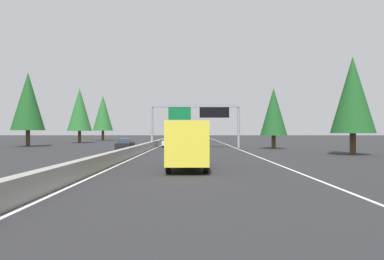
{
  "coord_description": "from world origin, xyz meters",
  "views": [
    {
      "loc": [
        -2.38,
        -5.46,
        2.37
      ],
      "look_at": [
        61.9,
        -5.38,
        2.57
      ],
      "focal_mm": 35.71,
      "sensor_mm": 36.0,
      "label": 1
    }
  ],
  "objects_px": {
    "box_truck_mid_center": "(188,143)",
    "sedan_distant_b": "(192,151)",
    "sedan_near_center": "(192,139)",
    "pickup_mid_left": "(170,141)",
    "conifer_left_far": "(103,113)",
    "box_truck_far_right": "(182,133)",
    "conifer_left_near": "(28,101)",
    "sign_gantry_overhead": "(197,113)",
    "minivan_far_center": "(176,138)",
    "conifer_right_near": "(353,95)",
    "oncoming_near": "(125,145)",
    "bus_near_right": "(192,133)",
    "conifer_right_mid": "(274,112)",
    "sedan_far_left": "(191,142)",
    "conifer_left_mid": "(80,110)"
  },
  "relations": [
    {
      "from": "pickup_mid_left",
      "to": "bus_near_right",
      "type": "xyz_separation_m",
      "value": [
        57.76,
        -3.17,
        0.8
      ]
    },
    {
      "from": "sign_gantry_overhead",
      "to": "sedan_distant_b",
      "type": "relative_size",
      "value": 2.88
    },
    {
      "from": "sedan_near_center",
      "to": "pickup_mid_left",
      "type": "bearing_deg",
      "value": 171.25
    },
    {
      "from": "bus_near_right",
      "to": "oncoming_near",
      "type": "distance_m",
      "value": 68.67
    },
    {
      "from": "conifer_left_mid",
      "to": "conifer_left_far",
      "type": "distance_m",
      "value": 19.82
    },
    {
      "from": "conifer_left_near",
      "to": "bus_near_right",
      "type": "bearing_deg",
      "value": -23.9
    },
    {
      "from": "minivan_far_center",
      "to": "conifer_left_near",
      "type": "bearing_deg",
      "value": 136.01
    },
    {
      "from": "box_truck_mid_center",
      "to": "sedan_far_left",
      "type": "height_order",
      "value": "box_truck_mid_center"
    },
    {
      "from": "box_truck_mid_center",
      "to": "conifer_left_far",
      "type": "bearing_deg",
      "value": 17.17
    },
    {
      "from": "conifer_right_mid",
      "to": "conifer_left_near",
      "type": "distance_m",
      "value": 37.3
    },
    {
      "from": "sign_gantry_overhead",
      "to": "oncoming_near",
      "type": "distance_m",
      "value": 11.85
    },
    {
      "from": "box_truck_far_right",
      "to": "conifer_left_mid",
      "type": "height_order",
      "value": "conifer_left_mid"
    },
    {
      "from": "oncoming_near",
      "to": "box_truck_mid_center",
      "type": "bearing_deg",
      "value": 18.99
    },
    {
      "from": "box_truck_far_right",
      "to": "conifer_left_near",
      "type": "bearing_deg",
      "value": 162.51
    },
    {
      "from": "minivan_far_center",
      "to": "conifer_right_near",
      "type": "height_order",
      "value": "conifer_right_near"
    },
    {
      "from": "pickup_mid_left",
      "to": "bus_near_right",
      "type": "relative_size",
      "value": 0.49
    },
    {
      "from": "conifer_left_near",
      "to": "sedan_distant_b",
      "type": "bearing_deg",
      "value": -135.89
    },
    {
      "from": "bus_near_right",
      "to": "conifer_right_near",
      "type": "relative_size",
      "value": 1.16
    },
    {
      "from": "box_truck_far_right",
      "to": "conifer_right_near",
      "type": "height_order",
      "value": "conifer_right_near"
    },
    {
      "from": "minivan_far_center",
      "to": "conifer_left_far",
      "type": "xyz_separation_m",
      "value": [
        15.08,
        19.37,
        6.04
      ]
    },
    {
      "from": "sedan_distant_b",
      "to": "oncoming_near",
      "type": "xyz_separation_m",
      "value": [
        15.07,
        8.42,
        0.0
      ]
    },
    {
      "from": "box_truck_mid_center",
      "to": "conifer_right_near",
      "type": "bearing_deg",
      "value": -49.32
    },
    {
      "from": "box_truck_mid_center",
      "to": "conifer_right_near",
      "type": "distance_m",
      "value": 22.01
    },
    {
      "from": "sign_gantry_overhead",
      "to": "conifer_left_far",
      "type": "relative_size",
      "value": 1.1
    },
    {
      "from": "sedan_near_center",
      "to": "conifer_left_far",
      "type": "relative_size",
      "value": 0.38
    },
    {
      "from": "box_truck_mid_center",
      "to": "conifer_left_near",
      "type": "distance_m",
      "value": 43.39
    },
    {
      "from": "box_truck_mid_center",
      "to": "sedan_far_left",
      "type": "xyz_separation_m",
      "value": [
        36.15,
        -0.1,
        -0.93
      ]
    },
    {
      "from": "conifer_right_near",
      "to": "conifer_left_mid",
      "type": "height_order",
      "value": "conifer_left_mid"
    },
    {
      "from": "pickup_mid_left",
      "to": "conifer_right_mid",
      "type": "relative_size",
      "value": 0.68
    },
    {
      "from": "oncoming_near",
      "to": "conifer_right_mid",
      "type": "xyz_separation_m",
      "value": [
        4.02,
        -19.47,
        4.33
      ]
    },
    {
      "from": "oncoming_near",
      "to": "conifer_left_near",
      "type": "bearing_deg",
      "value": -123.36
    },
    {
      "from": "conifer_right_near",
      "to": "conifer_left_near",
      "type": "xyz_separation_m",
      "value": [
        20.84,
        41.57,
        0.99
      ]
    },
    {
      "from": "conifer_right_near",
      "to": "conifer_left_near",
      "type": "distance_m",
      "value": 46.51
    },
    {
      "from": "box_truck_mid_center",
      "to": "pickup_mid_left",
      "type": "distance_m",
      "value": 34.23
    },
    {
      "from": "bus_near_right",
      "to": "conifer_left_near",
      "type": "bearing_deg",
      "value": 156.1
    },
    {
      "from": "box_truck_far_right",
      "to": "conifer_right_mid",
      "type": "xyz_separation_m",
      "value": [
        -76.45,
        -14.72,
        3.4
      ]
    },
    {
      "from": "sedan_near_center",
      "to": "conifer_right_near",
      "type": "distance_m",
      "value": 44.65
    },
    {
      "from": "box_truck_mid_center",
      "to": "sedan_distant_b",
      "type": "bearing_deg",
      "value": -1.9
    },
    {
      "from": "box_truck_far_right",
      "to": "oncoming_near",
      "type": "xyz_separation_m",
      "value": [
        -80.48,
        4.75,
        -0.93
      ]
    },
    {
      "from": "conifer_right_mid",
      "to": "sign_gantry_overhead",
      "type": "bearing_deg",
      "value": 77.39
    },
    {
      "from": "conifer_left_mid",
      "to": "conifer_left_far",
      "type": "bearing_deg",
      "value": -0.19
    },
    {
      "from": "minivan_far_center",
      "to": "conifer_right_mid",
      "type": "height_order",
      "value": "conifer_right_mid"
    },
    {
      "from": "sedan_near_center",
      "to": "conifer_right_mid",
      "type": "bearing_deg",
      "value": -157.91
    },
    {
      "from": "sedan_distant_b",
      "to": "conifer_left_far",
      "type": "relative_size",
      "value": 0.38
    },
    {
      "from": "bus_near_right",
      "to": "conifer_left_near",
      "type": "height_order",
      "value": "conifer_left_near"
    },
    {
      "from": "pickup_mid_left",
      "to": "box_truck_mid_center",
      "type": "bearing_deg",
      "value": -174.72
    },
    {
      "from": "sedan_near_center",
      "to": "pickup_mid_left",
      "type": "relative_size",
      "value": 0.79
    },
    {
      "from": "sedan_distant_b",
      "to": "conifer_left_near",
      "type": "height_order",
      "value": "conifer_left_near"
    },
    {
      "from": "sign_gantry_overhead",
      "to": "minivan_far_center",
      "type": "bearing_deg",
      "value": 8.23
    },
    {
      "from": "conifer_right_mid",
      "to": "conifer_left_far",
      "type": "bearing_deg",
      "value": 36.85
    }
  ]
}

